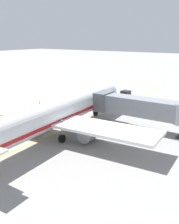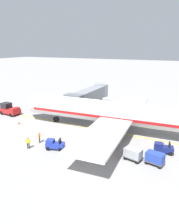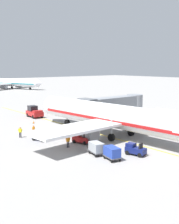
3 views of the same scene
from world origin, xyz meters
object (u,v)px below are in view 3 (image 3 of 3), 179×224
object	(u,v)px
jet_bridge	(114,104)
pushback_tractor	(34,112)
baggage_tug_lead	(135,149)
ground_crew_marshaller	(68,141)
baggage_cart_second_in_train	(112,152)
baggage_cart_front	(96,147)
baggage_tug_spare	(81,138)
ground_crew_wing_walker	(20,132)
parked_airliner	(113,116)
safety_cone_nose_left	(34,122)
distant_taxiing_airliner	(11,82)
baggage_tug_trailing	(40,136)
ground_crew_loader	(34,130)

from	to	relation	value
jet_bridge	pushback_tractor	xyz separation A→B (m)	(-10.27, 13.84, -2.36)
baggage_tug_lead	pushback_tractor	bearing A→B (deg)	84.04
jet_bridge	ground_crew_marshaller	world-z (taller)	jet_bridge
baggage_cart_second_in_train	baggage_cart_front	bearing A→B (deg)	92.40
baggage_tug_spare	baggage_cart_second_in_train	size ratio (longest dim) A/B	0.93
baggage_tug_lead	baggage_cart_front	size ratio (longest dim) A/B	0.91
pushback_tractor	baggage_tug_lead	bearing A→B (deg)	-95.96
ground_crew_wing_walker	parked_airliner	bearing A→B (deg)	-36.26
ground_crew_marshaller	safety_cone_nose_left	size ratio (longest dim) A/B	2.86
baggage_cart_front	distant_taxiing_airliner	distance (m)	108.03
baggage_tug_lead	ground_crew_wing_walker	distance (m)	18.54
baggage_tug_trailing	baggage_tug_spare	distance (m)	6.31
pushback_tractor	ground_crew_loader	world-z (taller)	pushback_tractor
baggage_tug_lead	parked_airliner	bearing A→B (deg)	62.14
baggage_cart_front	baggage_cart_second_in_train	size ratio (longest dim) A/B	1.00
jet_bridge	distant_taxiing_airliner	world-z (taller)	distant_taxiing_airliner
baggage_tug_lead	baggage_tug_spare	bearing A→B (deg)	102.10
baggage_cart_front	safety_cone_nose_left	world-z (taller)	baggage_cart_front
baggage_cart_front	distant_taxiing_airliner	xyz separation A→B (m)	(35.25, 102.09, 2.08)
baggage_tug_lead	baggage_tug_trailing	bearing A→B (deg)	112.28
pushback_tractor	baggage_tug_spare	distance (m)	23.56
ground_crew_marshaller	pushback_tractor	bearing A→B (deg)	71.59
ground_crew_wing_walker	distant_taxiing_airliner	size ratio (longest dim) A/B	0.05
ground_crew_wing_walker	safety_cone_nose_left	world-z (taller)	ground_crew_wing_walker
parked_airliner	jet_bridge	distance (m)	12.89
jet_bridge	baggage_cart_second_in_train	distance (m)	24.50
distant_taxiing_airliner	baggage_cart_second_in_train	bearing A→B (deg)	-108.54
baggage_cart_second_in_train	ground_crew_loader	bearing A→B (deg)	94.61
ground_crew_marshaller	baggage_cart_second_in_train	bearing A→B (deg)	-82.30
ground_crew_wing_walker	safety_cone_nose_left	xyz separation A→B (m)	(6.96, 8.58, -0.66)
jet_bridge	ground_crew_wing_walker	bearing A→B (deg)	-178.19
baggage_cart_front	ground_crew_wing_walker	world-z (taller)	ground_crew_wing_walker
pushback_tractor	distant_taxiing_airliner	bearing A→B (deg)	68.98
ground_crew_wing_walker	ground_crew_marshaller	size ratio (longest dim) A/B	1.00
baggage_tug_trailing	baggage_cart_second_in_train	bearing A→B (deg)	-81.20
jet_bridge	ground_crew_wing_walker	distance (m)	20.83
jet_bridge	baggage_cart_second_in_train	world-z (taller)	jet_bridge
jet_bridge	baggage_tug_spare	world-z (taller)	jet_bridge
ground_crew_marshaller	distant_taxiing_airliner	xyz separation A→B (m)	(36.16, 97.24, 2.07)
parked_airliner	ground_crew_wing_walker	bearing A→B (deg)	143.74
baggage_tug_lead	baggage_tug_spare	world-z (taller)	same
parked_airliner	ground_crew_marshaller	world-z (taller)	parked_airliner
baggage_cart_second_in_train	ground_crew_wing_walker	distance (m)	17.06
pushback_tractor	baggage_tug_spare	world-z (taller)	pushback_tractor
pushback_tractor	baggage_tug_spare	xyz separation A→B (m)	(-5.15, -22.99, -0.39)
pushback_tractor	ground_crew_marshaller	size ratio (longest dim) A/B	2.69
safety_cone_nose_left	jet_bridge	bearing A→B (deg)	-30.02
safety_cone_nose_left	ground_crew_wing_walker	bearing A→B (deg)	-129.08
parked_airliner	pushback_tractor	distance (m)	23.16
baggage_cart_second_in_train	parked_airliner	bearing A→B (deg)	45.19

